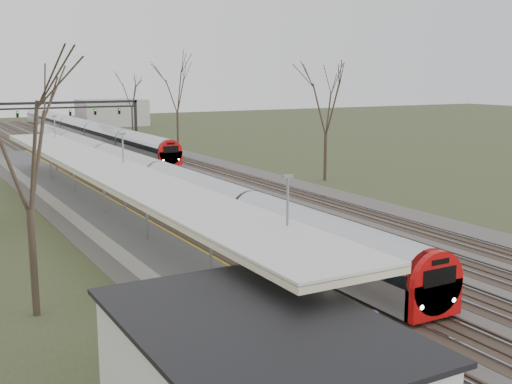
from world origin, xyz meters
The scene contains 10 objects.
track_bed centered at (0.26, 55.00, 0.06)m, with size 24.00×160.00×0.22m.
platform centered at (-9.05, 37.50, 0.50)m, with size 3.50×69.00×1.00m, color #9E9B93.
canopy centered at (-9.05, 32.99, 3.93)m, with size 4.10×50.00×3.11m.
station_building centered at (-12.50, 8.00, 1.60)m, with size 6.00×9.00×3.20m, color silver.
signal_gantry centered at (0.29, 84.99, 4.91)m, with size 21.00×0.59×6.08m.
tree_west_near centered at (-16.00, 20.00, 7.29)m, with size 5.00×5.00×10.30m.
tree_east_far centered at (14.00, 42.00, 7.29)m, with size 5.00×5.00×10.30m.
train_near centered at (-2.50, 48.58, 1.48)m, with size 2.62×75.21×3.05m.
train_far centered at (4.50, 93.74, 1.48)m, with size 2.62×75.21×3.05m.
passenger centered at (-8.47, 7.89, 1.95)m, with size 0.70×0.46×1.91m, color #38315F.
Camera 1 is at (-20.35, -6.09, 9.76)m, focal length 45.00 mm.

